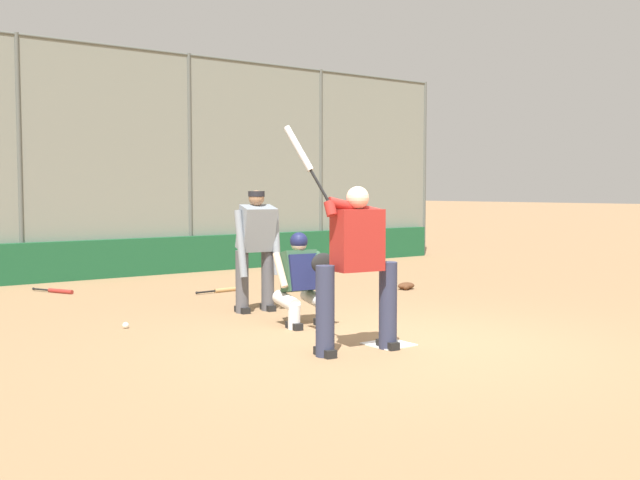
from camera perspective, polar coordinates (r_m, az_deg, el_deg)
ground_plane at (r=7.92m, az=5.26°, el=-7.95°), size 160.00×160.00×0.00m
home_plate_marker at (r=7.92m, az=5.26°, el=-7.90°), size 0.43×0.43×0.01m
backstop_fence at (r=14.39m, az=-15.67°, el=6.14°), size 16.23×0.08×4.29m
padding_wall at (r=14.34m, az=-15.39°, el=-1.36°), size 15.83×0.18×0.71m
batter_at_plate at (r=7.40m, az=2.78°, el=-1.70°), size 1.00×0.74×2.25m
catcher_behind_plate at (r=8.88m, az=-1.36°, el=-2.88°), size 0.60×0.73×1.11m
umpire_home at (r=9.89m, az=-4.88°, el=-0.55°), size 0.65×0.44×1.61m
spare_bat_near_backstop at (r=11.99m, az=-7.34°, el=-3.80°), size 0.82×0.12×0.07m
spare_bat_third_base_side at (r=12.48m, az=-19.37°, el=-3.68°), size 0.41×0.81×0.07m
fielding_glove_on_dirt at (r=12.28m, az=6.58°, el=-3.50°), size 0.32×0.24×0.11m
baseball_loose at (r=9.08m, az=-14.59°, el=-6.30°), size 0.07×0.07×0.07m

